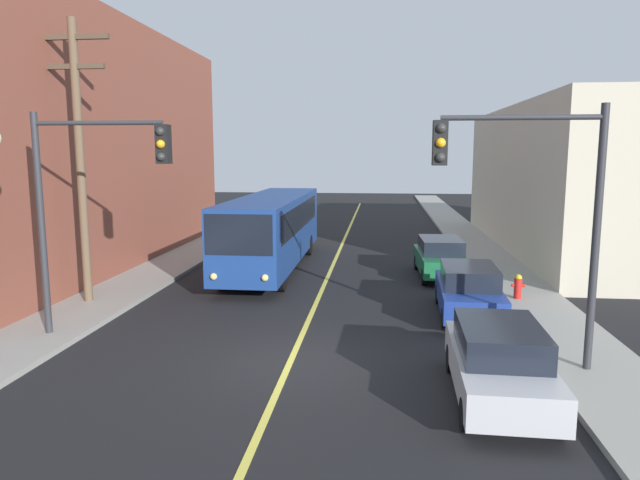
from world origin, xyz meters
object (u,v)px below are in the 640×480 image
at_px(parked_car_blue, 469,290).
at_px(parked_car_green, 440,257).
at_px(parked_car_silver, 499,361).
at_px(traffic_signal_left_corner, 93,183).
at_px(traffic_signal_right_corner, 528,188).
at_px(utility_pole_near, 79,149).
at_px(fire_hydrant, 518,286).
at_px(city_bus, 273,228).

relative_size(parked_car_blue, parked_car_green, 1.00).
bearing_deg(parked_car_silver, traffic_signal_left_corner, 164.21).
bearing_deg(traffic_signal_right_corner, parked_car_silver, -115.80).
height_order(utility_pole_near, traffic_signal_right_corner, utility_pole_near).
bearing_deg(parked_car_green, parked_car_silver, -89.96).
distance_m(traffic_signal_right_corner, fire_hydrant, 7.62).
bearing_deg(parked_car_blue, fire_hydrant, 44.70).
bearing_deg(utility_pole_near, parked_car_silver, -27.17).
distance_m(parked_car_silver, traffic_signal_right_corner, 3.91).
bearing_deg(parked_car_silver, fire_hydrant, 74.67).
distance_m(city_bus, utility_pole_near, 9.10).
bearing_deg(traffic_signal_left_corner, parked_car_silver, -15.79).
distance_m(city_bus, fire_hydrant, 10.72).
bearing_deg(fire_hydrant, parked_car_silver, -105.33).
height_order(parked_car_silver, traffic_signal_left_corner, traffic_signal_left_corner).
bearing_deg(utility_pole_near, traffic_signal_right_corner, -19.63).
bearing_deg(fire_hydrant, traffic_signal_left_corner, -156.65).
xyz_separation_m(parked_car_green, utility_pole_near, (-12.23, -5.73, 4.36)).
relative_size(city_bus, parked_car_green, 2.73).
relative_size(parked_car_silver, traffic_signal_left_corner, 0.74).
relative_size(traffic_signal_right_corner, fire_hydrant, 7.14).
bearing_deg(traffic_signal_left_corner, traffic_signal_right_corner, -6.34).
relative_size(parked_car_blue, utility_pole_near, 0.49).
relative_size(utility_pole_near, traffic_signal_right_corner, 1.52).
xyz_separation_m(parked_car_blue, traffic_signal_right_corner, (0.50, -4.58, 3.46)).
relative_size(parked_car_blue, traffic_signal_left_corner, 0.74).
bearing_deg(traffic_signal_right_corner, utility_pole_near, 160.37).
xyz_separation_m(parked_car_blue, traffic_signal_left_corner, (-10.32, -3.38, 3.46)).
xyz_separation_m(traffic_signal_right_corner, fire_hydrant, (1.44, 6.50, -3.72)).
bearing_deg(fire_hydrant, traffic_signal_right_corner, -102.49).
bearing_deg(parked_car_blue, utility_pole_near, 179.69).
xyz_separation_m(city_bus, parked_car_silver, (7.21, -13.07, -0.98)).
xyz_separation_m(parked_car_blue, parked_car_green, (-0.30, 5.80, 0.00)).
relative_size(parked_car_silver, utility_pole_near, 0.49).
bearing_deg(city_bus, parked_car_green, -8.37).
relative_size(parked_car_silver, traffic_signal_right_corner, 0.74).
xyz_separation_m(parked_car_green, traffic_signal_left_corner, (-10.02, -9.17, 3.46)).
bearing_deg(parked_car_green, traffic_signal_right_corner, -85.60).
distance_m(parked_car_blue, utility_pole_near, 13.26).
xyz_separation_m(parked_car_silver, fire_hydrant, (2.23, 8.13, -0.26)).
distance_m(utility_pole_near, traffic_signal_right_corner, 13.86).
distance_m(parked_car_silver, fire_hydrant, 8.43).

